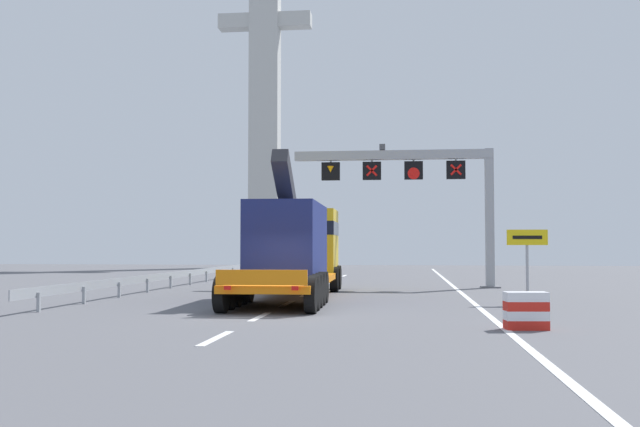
# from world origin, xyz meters

# --- Properties ---
(ground) EXTENTS (112.00, 112.00, 0.00)m
(ground) POSITION_xyz_m (0.00, 0.00, 0.00)
(ground) COLOR #5B5B60
(lane_markings) EXTENTS (0.20, 36.40, 0.01)m
(lane_markings) POSITION_xyz_m (-0.26, 10.90, 0.01)
(lane_markings) COLOR silver
(lane_markings) RESTS_ON ground
(edge_line_right) EXTENTS (0.20, 63.00, 0.01)m
(edge_line_right) POSITION_xyz_m (6.20, 12.00, 0.01)
(edge_line_right) COLOR silver
(edge_line_right) RESTS_ON ground
(overhead_lane_gantry) EXTENTS (9.93, 0.90, 7.01)m
(overhead_lane_gantry) POSITION_xyz_m (4.58, 14.39, 5.34)
(overhead_lane_gantry) COLOR #9EA0A5
(overhead_lane_gantry) RESTS_ON ground
(heavy_haul_truck_orange) EXTENTS (3.29, 14.11, 5.30)m
(heavy_haul_truck_orange) POSITION_xyz_m (-0.48, 7.33, 1.99)
(heavy_haul_truck_orange) COLOR orange
(heavy_haul_truck_orange) RESTS_ON ground
(exit_sign_yellow) EXTENTS (1.39, 0.15, 2.57)m
(exit_sign_yellow) POSITION_xyz_m (8.04, 4.55, 1.94)
(exit_sign_yellow) COLOR #9EA0A5
(exit_sign_yellow) RESTS_ON ground
(crash_barrier_striped) EXTENTS (1.05, 0.61, 0.90)m
(crash_barrier_striped) POSITION_xyz_m (6.69, -3.50, 0.45)
(crash_barrier_striped) COLOR red
(crash_barrier_striped) RESTS_ON ground
(guardrail_left) EXTENTS (0.13, 34.72, 0.76)m
(guardrail_left) POSITION_xyz_m (-7.27, 15.36, 0.56)
(guardrail_left) COLOR #999EA3
(guardrail_left) RESTS_ON ground
(bridge_pylon_distant) EXTENTS (9.00, 2.00, 38.35)m
(bridge_pylon_distant) POSITION_xyz_m (-9.53, 47.43, 19.57)
(bridge_pylon_distant) COLOR #B7B7B2
(bridge_pylon_distant) RESTS_ON ground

